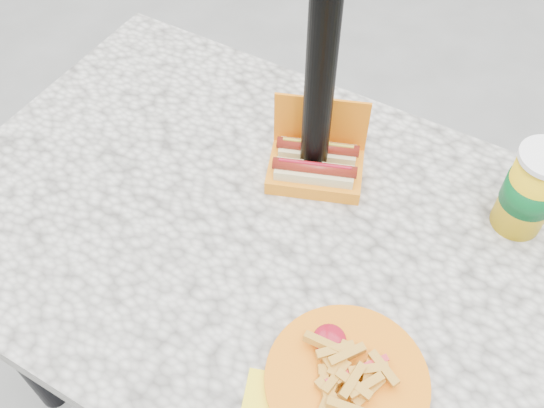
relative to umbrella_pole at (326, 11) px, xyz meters
The scene contains 6 objects.
ground 1.11m from the umbrella_pole, 90.00° to the right, with size 60.00×60.00×0.00m, color slate.
picnic_table 0.49m from the umbrella_pole, 90.00° to the right, with size 1.20×0.80×0.75m.
umbrella_pole is the anchor object (origin of this frame).
hotdog_box 0.32m from the umbrella_pole, 33.36° to the right, with size 0.20×0.17×0.14m.
fries_plate 0.54m from the umbrella_pole, 56.53° to the right, with size 0.25×0.35×0.05m.
soda_cup 0.45m from the umbrella_pole, 11.47° to the left, with size 0.09×0.09×0.17m.
Camera 1 is at (0.31, -0.53, 1.61)m, focal length 40.00 mm.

